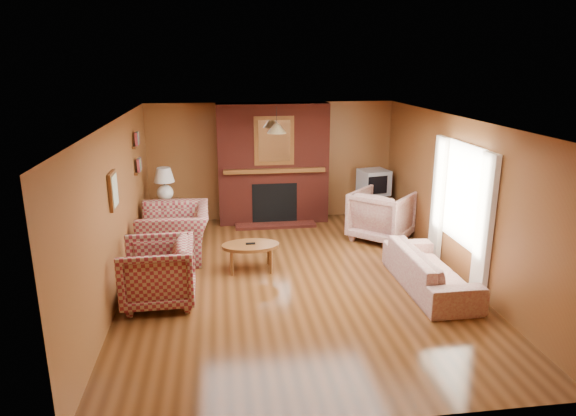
{
  "coord_description": "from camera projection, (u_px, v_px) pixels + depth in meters",
  "views": [
    {
      "loc": [
        -1.07,
        -7.1,
        3.2
      ],
      "look_at": [
        -0.02,
        0.6,
        0.96
      ],
      "focal_mm": 32.0,
      "sensor_mm": 36.0,
      "label": 1
    }
  ],
  "objects": [
    {
      "name": "table_lamp",
      "position": [
        164.0,
        182.0,
        9.56
      ],
      "size": [
        0.38,
        0.38,
        0.63
      ],
      "color": "silver",
      "rests_on": "side_table"
    },
    {
      "name": "plaid_armchair",
      "position": [
        158.0,
        273.0,
        6.92
      ],
      "size": [
        1.0,
        0.97,
        0.88
      ],
      "primitive_type": "imported",
      "rotation": [
        0.0,
        0.0,
        -1.54
      ],
      "color": "maroon",
      "rests_on": "floor"
    },
    {
      "name": "side_table",
      "position": [
        167.0,
        217.0,
        9.75
      ],
      "size": [
        0.51,
        0.51,
        0.66
      ],
      "primitive_type": "cube",
      "rotation": [
        0.0,
        0.0,
        0.05
      ],
      "color": "#603116",
      "rests_on": "floor"
    },
    {
      "name": "wall_left",
      "position": [
        117.0,
        210.0,
        7.13
      ],
      "size": [
        0.0,
        6.5,
        6.5
      ],
      "primitive_type": "plane",
      "rotation": [
        1.57,
        0.0,
        1.57
      ],
      "color": "brown",
      "rests_on": "floor"
    },
    {
      "name": "crt_tv",
      "position": [
        374.0,
        182.0,
        10.48
      ],
      "size": [
        0.64,
        0.64,
        0.5
      ],
      "color": "#A7A9AE",
      "rests_on": "tv_stand"
    },
    {
      "name": "pendant_light",
      "position": [
        277.0,
        128.0,
        9.42
      ],
      "size": [
        0.36,
        0.36,
        0.48
      ],
      "color": "black",
      "rests_on": "ceiling"
    },
    {
      "name": "floral_armchair",
      "position": [
        382.0,
        215.0,
        9.43
      ],
      "size": [
        1.41,
        1.41,
        0.92
      ],
      "primitive_type": "imported",
      "rotation": [
        0.0,
        0.0,
        2.39
      ],
      "color": "#BEB393",
      "rests_on": "floor"
    },
    {
      "name": "wall_right",
      "position": [
        458.0,
        197.0,
        7.77
      ],
      "size": [
        0.0,
        6.5,
        6.5
      ],
      "primitive_type": "plane",
      "rotation": [
        1.57,
        0.0,
        -1.57
      ],
      "color": "brown",
      "rests_on": "floor"
    },
    {
      "name": "wall_front",
      "position": [
        351.0,
        305.0,
        4.36
      ],
      "size": [
        6.5,
        0.0,
        6.5
      ],
      "primitive_type": "plane",
      "rotation": [
        -1.57,
        0.0,
        0.0
      ],
      "color": "brown",
      "rests_on": "floor"
    },
    {
      "name": "fireplace",
      "position": [
        273.0,
        165.0,
        10.3
      ],
      "size": [
        2.2,
        0.82,
        2.4
      ],
      "color": "#5A1C13",
      "rests_on": "floor"
    },
    {
      "name": "botanical_print",
      "position": [
        113.0,
        191.0,
        6.75
      ],
      "size": [
        0.05,
        0.4,
        0.5
      ],
      "color": "#603116",
      "rests_on": "wall_left"
    },
    {
      "name": "floor",
      "position": [
        295.0,
        279.0,
        7.78
      ],
      "size": [
        6.5,
        6.5,
        0.0
      ],
      "primitive_type": "plane",
      "color": "#45250E",
      "rests_on": "ground"
    },
    {
      "name": "ceiling",
      "position": [
        295.0,
        120.0,
        7.12
      ],
      "size": [
        6.5,
        6.5,
        0.0
      ],
      "primitive_type": "plane",
      "rotation": [
        3.14,
        0.0,
        0.0
      ],
      "color": "silver",
      "rests_on": "wall_back"
    },
    {
      "name": "window_right",
      "position": [
        460.0,
        206.0,
        7.6
      ],
      "size": [
        0.1,
        1.85,
        2.0
      ],
      "color": "silver",
      "rests_on": "wall_right"
    },
    {
      "name": "bookshelf",
      "position": [
        138.0,
        153.0,
        8.81
      ],
      "size": [
        0.09,
        0.55,
        0.71
      ],
      "color": "#603116",
      "rests_on": "wall_left"
    },
    {
      "name": "wall_back",
      "position": [
        272.0,
        161.0,
        10.54
      ],
      "size": [
        6.5,
        0.0,
        6.5
      ],
      "primitive_type": "plane",
      "rotation": [
        1.57,
        0.0,
        0.0
      ],
      "color": "brown",
      "rests_on": "floor"
    },
    {
      "name": "floral_sofa",
      "position": [
        430.0,
        269.0,
        7.42
      ],
      "size": [
        0.79,
        1.98,
        0.58
      ],
      "primitive_type": "imported",
      "rotation": [
        0.0,
        0.0,
        1.58
      ],
      "color": "#BEB393",
      "rests_on": "floor"
    },
    {
      "name": "coffee_table",
      "position": [
        251.0,
        247.0,
        8.03
      ],
      "size": [
        0.9,
        0.56,
        0.45
      ],
      "color": "#603116",
      "rests_on": "floor"
    },
    {
      "name": "plaid_loveseat",
      "position": [
        175.0,
        233.0,
        8.58
      ],
      "size": [
        1.17,
        1.33,
        0.85
      ],
      "primitive_type": "imported",
      "rotation": [
        0.0,
        0.0,
        -1.55
      ],
      "color": "maroon",
      "rests_on": "floor"
    },
    {
      "name": "tv_stand",
      "position": [
        373.0,
        207.0,
        10.64
      ],
      "size": [
        0.52,
        0.47,
        0.55
      ],
      "primitive_type": "cube",
      "rotation": [
        0.0,
        0.0,
        0.02
      ],
      "color": "black",
      "rests_on": "floor"
    }
  ]
}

